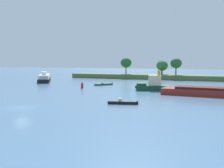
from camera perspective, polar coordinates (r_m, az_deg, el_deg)
ground_plane at (r=45.21m, az=-18.75°, el=-4.83°), size 400.00×400.00×0.00m
treeline_island at (r=108.66m, az=14.00°, el=2.07°), size 86.92×11.23×8.70m
white_riverboat at (r=97.93m, az=-14.27°, el=1.21°), size 11.96×16.11×5.03m
tugboat at (r=68.28m, az=8.74°, el=-0.24°), size 9.48×6.24×5.05m
small_motorboat at (r=46.39m, az=2.23°, el=-3.96°), size 5.31×2.19×1.00m
fishing_skiff at (r=81.37m, az=-1.80°, el=-0.06°), size 4.51×5.46×0.98m
channel_buoy_red at (r=72.58m, az=-6.42°, el=-0.28°), size 0.70×0.70×1.90m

